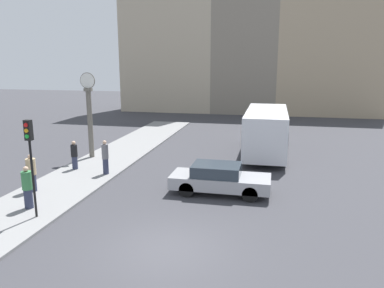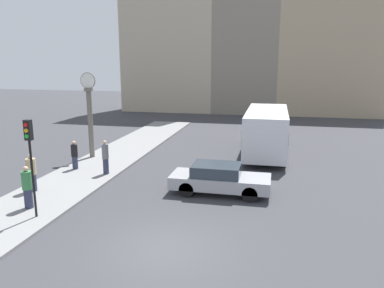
% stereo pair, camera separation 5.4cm
% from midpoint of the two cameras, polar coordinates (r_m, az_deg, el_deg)
% --- Properties ---
extents(ground_plane, '(120.00, 120.00, 0.00)m').
position_cam_midpoint_polar(ground_plane, '(12.64, -4.23, -15.71)').
color(ground_plane, '#38383D').
extents(sidewalk_corner, '(3.62, 26.49, 0.11)m').
position_cam_midpoint_polar(sidewalk_corner, '(24.70, -11.36, -1.57)').
color(sidewalk_corner, gray).
rests_on(sidewalk_corner, ground_plane).
extents(building_row, '(29.54, 5.00, 19.83)m').
position_cam_midpoint_polar(building_row, '(44.89, 6.17, 15.07)').
color(building_row, '#B7A88E').
rests_on(building_row, ground_plane).
extents(sedan_car, '(4.54, 1.80, 1.37)m').
position_cam_midpoint_polar(sedan_car, '(17.25, 4.09, -5.27)').
color(sedan_car, '#9E9EA3').
rests_on(sedan_car, ground_plane).
extents(bus_distant, '(2.53, 7.61, 2.92)m').
position_cam_midpoint_polar(bus_distant, '(24.39, 11.17, 2.12)').
color(bus_distant, silver).
rests_on(bus_distant, ground_plane).
extents(traffic_light_near, '(0.26, 0.24, 3.77)m').
position_cam_midpoint_polar(traffic_light_near, '(15.09, -23.54, -0.64)').
color(traffic_light_near, black).
rests_on(traffic_light_near, sidewalk_corner).
extents(street_clock, '(0.96, 0.40, 5.20)m').
position_cam_midpoint_polar(street_clock, '(23.77, -15.40, 4.21)').
color(street_clock, '#666056').
rests_on(street_clock, sidewalk_corner).
extents(pedestrian_green_hoodie, '(0.40, 0.40, 1.76)m').
position_cam_midpoint_polar(pedestrian_green_hoodie, '(16.60, -23.87, -6.09)').
color(pedestrian_green_hoodie, '#2D334C').
rests_on(pedestrian_green_hoodie, sidewalk_corner).
extents(pedestrian_grey_jacket, '(0.35, 0.35, 1.81)m').
position_cam_midpoint_polar(pedestrian_grey_jacket, '(20.23, -13.15, -1.98)').
color(pedestrian_grey_jacket, '#2D334C').
rests_on(pedestrian_grey_jacket, sidewalk_corner).
extents(pedestrian_black_jacket, '(0.35, 0.35, 1.59)m').
position_cam_midpoint_polar(pedestrian_black_jacket, '(21.62, -17.56, -1.63)').
color(pedestrian_black_jacket, '#2D334C').
rests_on(pedestrian_black_jacket, sidewalk_corner).
extents(pedestrian_tan_coat, '(0.43, 0.43, 1.74)m').
position_cam_midpoint_polar(pedestrian_tan_coat, '(18.64, -23.35, -4.10)').
color(pedestrian_tan_coat, '#2D334C').
rests_on(pedestrian_tan_coat, sidewalk_corner).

